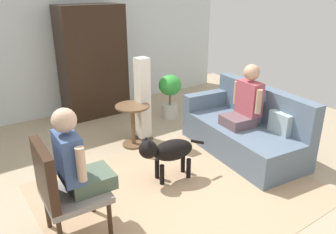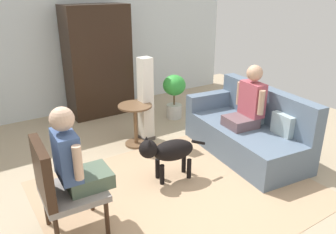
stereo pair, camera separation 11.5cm
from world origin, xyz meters
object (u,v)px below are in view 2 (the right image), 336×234
Objects in this scene: round_end_table at (136,121)px; armoire_cabinet at (98,61)px; person_on_armchair at (74,158)px; dog at (168,151)px; potted_plant at (174,92)px; person_on_couch at (249,102)px; column_lamp at (146,101)px; armchair at (58,184)px; couch at (247,131)px.

round_end_table is 0.32× the size of armoire_cabinet.
person_on_armchair reaches higher than round_end_table.
potted_plant reaches higher than dog.
potted_plant is 1.46m from armoire_cabinet.
armoire_cabinet reaches higher than round_end_table.
person_on_couch is 1.34m from dog.
column_lamp is at bearing 42.55° from person_on_armchair.
potted_plant reaches higher than round_end_table.
person_on_couch is (2.65, 0.27, 0.19)m from armchair.
person_on_couch is 1.69m from potted_plant.
armoire_cabinet is at bearing 61.13° from armchair.
armchair is 3.34m from armoire_cabinet.
person_on_armchair is 1.94m from round_end_table.
round_end_table is 0.74× the size of dog.
round_end_table is 0.80× the size of potted_plant.
person_on_couch is 2.51m from person_on_armchair.
couch is 2.61m from person_on_armchair.
armchair is 1.20× the size of person_on_armchair.
person_on_armchair reaches higher than armchair.
column_lamp reaches higher than person_on_couch.
person_on_couch is at bearing -42.90° from round_end_table.
armchair is at bearing 177.12° from person_on_armchair.
round_end_table is at bearing 45.35° from person_on_armchair.
column_lamp is 1.52m from armoire_cabinet.
armoire_cabinet reaches higher than person_on_couch.
person_on_couch is 0.43× the size of armoire_cabinet.
armoire_cabinet is at bearing 86.15° from round_end_table.
armchair is at bearing -140.41° from column_lamp.
person_on_armchair is (0.16, -0.01, 0.22)m from armchair.
potted_plant is (1.22, 1.65, 0.10)m from dog.
column_lamp reaches higher than round_end_table.
column_lamp reaches higher than armchair.
potted_plant is at bearing 53.62° from dog.
round_end_table is (1.50, 1.34, -0.18)m from armchair.
person_on_armchair is at bearing -137.45° from column_lamp.
armchair is 2.23m from column_lamp.
couch reaches higher than potted_plant.
round_end_table is at bearing 139.06° from couch.
couch is at bearing 0.49° from dog.
round_end_table is at bearing -93.85° from armoire_cabinet.
round_end_table is 1.24m from potted_plant.
armchair is 2.02m from round_end_table.
person_on_armchair reaches higher than potted_plant.
round_end_table reaches higher than dog.
armchair is at bearing -174.29° from person_on_couch.
couch is 2.27× the size of dog.
couch is at bearing -85.56° from potted_plant.
armoire_cabinet is (0.11, 1.56, 0.59)m from round_end_table.
column_lamp is (1.56, 1.43, -0.16)m from person_on_armchair.
column_lamp is (-0.99, 1.13, 0.31)m from couch.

